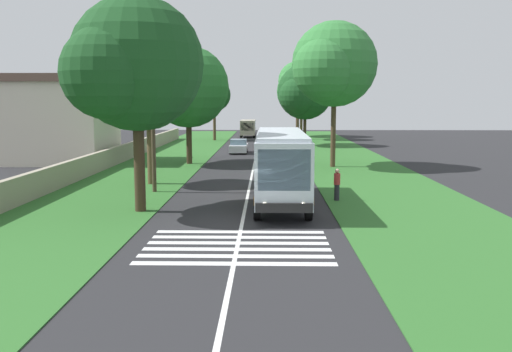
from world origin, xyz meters
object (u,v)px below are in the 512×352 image
at_px(roadside_tree_right_0, 297,82).
at_px(trailing_car_3, 272,138).
at_px(trailing_minibus_0, 248,127).
at_px(roadside_building, 59,119).
at_px(roadside_tree_left_0, 148,96).
at_px(trailing_car_2, 272,143).
at_px(roadside_tree_left_2, 214,96).
at_px(coach_bus, 281,163).
at_px(roadside_tree_right_1, 332,67).
at_px(roadside_tree_left_3, 186,89).
at_px(roadside_tree_right_2, 304,93).
at_px(utility_pole, 153,117).
at_px(roadside_tree_left_1, 133,68).
at_px(pedestrian, 337,184).
at_px(trailing_car_1, 239,147).
at_px(roadside_tree_right_3, 300,93).
at_px(trailing_car_0, 276,154).

bearing_deg(roadside_tree_right_0, trailing_car_3, 152.40).
height_order(trailing_minibus_0, roadside_building, roadside_building).
distance_m(roadside_tree_left_0, roadside_tree_right_0, 43.75).
distance_m(trailing_car_2, trailing_minibus_0, 20.10).
bearing_deg(roadside_tree_left_2, trailing_car_2, -149.44).
xyz_separation_m(coach_bus, roadside_tree_left_0, (6.84, 8.23, 3.45)).
xyz_separation_m(roadside_tree_right_1, roadside_building, (3.44, 23.22, -4.18)).
bearing_deg(coach_bus, roadside_tree_right_1, -14.84).
bearing_deg(roadside_tree_left_0, trailing_minibus_0, -5.71).
bearing_deg(roadside_tree_left_3, roadside_tree_left_0, 176.36).
height_order(roadside_tree_left_3, roadside_tree_right_2, roadside_tree_left_3).
bearing_deg(trailing_car_3, utility_pole, 169.47).
distance_m(roadside_tree_right_1, roadside_tree_right_2, 21.88).
bearing_deg(roadside_tree_left_3, roadside_tree_right_2, -29.28).
relative_size(roadside_tree_left_1, pedestrian, 5.99).
relative_size(trailing_car_1, roadside_tree_right_3, 0.41).
bearing_deg(roadside_tree_left_2, roadside_building, 158.29).
height_order(roadside_tree_left_2, roadside_tree_right_3, roadside_tree_right_3).
xyz_separation_m(roadside_tree_right_0, roadside_tree_right_3, (6.85, -0.95, -1.31)).
height_order(trailing_minibus_0, roadside_tree_left_3, roadside_tree_left_3).
relative_size(roadside_tree_left_3, roadside_tree_right_2, 1.02).
xyz_separation_m(roadside_tree_right_0, roadside_tree_right_2, (-10.59, -0.30, -1.67)).
distance_m(trailing_car_3, roadside_tree_right_0, 10.24).
bearing_deg(trailing_car_3, trailing_car_2, 179.76).
xyz_separation_m(coach_bus, roadside_tree_right_1, (16.59, -4.40, 5.82)).
relative_size(roadside_tree_left_0, roadside_tree_right_0, 0.74).
xyz_separation_m(roadside_tree_left_0, roadside_tree_left_1, (-9.01, -1.24, 1.24)).
height_order(roadside_tree_left_1, roadside_tree_right_0, roadside_tree_right_0).
bearing_deg(trailing_car_2, roadside_building, 127.26).
distance_m(trailing_car_1, roadside_tree_left_2, 19.94).
bearing_deg(roadside_tree_left_3, roadside_tree_left_1, -178.65).
relative_size(roadside_tree_right_0, roadside_tree_right_2, 1.11).
xyz_separation_m(trailing_car_2, trailing_car_3, (8.24, -0.03, 0.00)).
relative_size(coach_bus, roadside_tree_left_3, 1.14).
bearing_deg(trailing_car_0, trailing_car_2, 0.88).
distance_m(trailing_car_2, roadside_tree_right_0, 16.72).
relative_size(trailing_car_0, trailing_minibus_0, 0.72).
xyz_separation_m(roadside_tree_left_1, roadside_tree_right_3, (57.99, -11.26, -0.28)).
xyz_separation_m(roadside_tree_left_0, pedestrian, (-5.89, -11.25, -4.69)).
xyz_separation_m(trailing_car_1, roadside_tree_right_0, (20.21, -6.93, 7.21)).
xyz_separation_m(trailing_car_2, roadside_tree_right_0, (14.69, -3.41, 7.21)).
bearing_deg(trailing_car_2, trailing_car_3, -0.24).
relative_size(trailing_car_2, roadside_tree_right_3, 0.41).
relative_size(trailing_minibus_0, roadside_tree_left_2, 0.72).
bearing_deg(trailing_car_1, trailing_car_2, -32.56).
bearing_deg(trailing_car_3, coach_bus, -179.93).
relative_size(coach_bus, roadside_tree_left_1, 1.10).
bearing_deg(roadside_building, trailing_car_1, -60.15).
xyz_separation_m(trailing_car_1, roadside_tree_right_2, (9.63, -7.24, 5.54)).
height_order(utility_pole, pedestrian, utility_pole).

